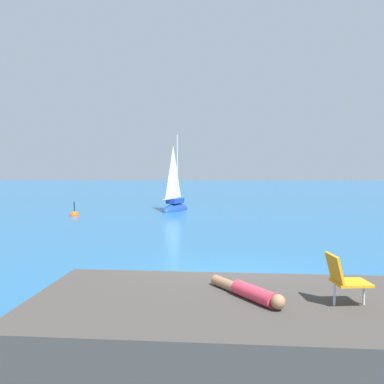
% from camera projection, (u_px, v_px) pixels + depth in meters
% --- Properties ---
extents(ground_plane, '(160.00, 160.00, 0.00)m').
position_uv_depth(ground_plane, '(233.00, 282.00, 10.67)').
color(ground_plane, '#236093').
extents(shore_ledge, '(8.53, 4.10, 0.77)m').
position_uv_depth(shore_ledge, '(287.00, 324.00, 6.80)').
color(shore_ledge, '#423D38').
rests_on(shore_ledge, ground).
extents(boulder_seaward, '(1.02, 1.23, 0.71)m').
position_uv_depth(boulder_seaward, '(233.00, 302.00, 9.14)').
color(boulder_seaward, '#3F3830').
rests_on(boulder_seaward, ground).
extents(boulder_inland, '(0.81, 1.02, 0.57)m').
position_uv_depth(boulder_inland, '(223.00, 315.00, 8.31)').
color(boulder_inland, '#3E413D').
rests_on(boulder_inland, ground).
extents(sailboat_near, '(2.20, 3.02, 5.51)m').
position_uv_depth(sailboat_near, '(175.00, 206.00, 28.03)').
color(sailboat_near, '#193D99').
rests_on(sailboat_near, ground).
extents(person_sunbather, '(1.06, 1.56, 0.25)m').
position_uv_depth(person_sunbather, '(249.00, 292.00, 6.87)').
color(person_sunbather, '#DB384C').
rests_on(person_sunbather, shore_ledge).
extents(beach_chair, '(0.63, 0.52, 0.80)m').
position_uv_depth(beach_chair, '(344.00, 277.00, 6.54)').
color(beach_chair, orange).
rests_on(beach_chair, shore_ledge).
extents(marker_buoy, '(0.56, 0.56, 1.13)m').
position_uv_depth(marker_buoy, '(74.00, 216.00, 25.00)').
color(marker_buoy, '#EA5114').
rests_on(marker_buoy, ground).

